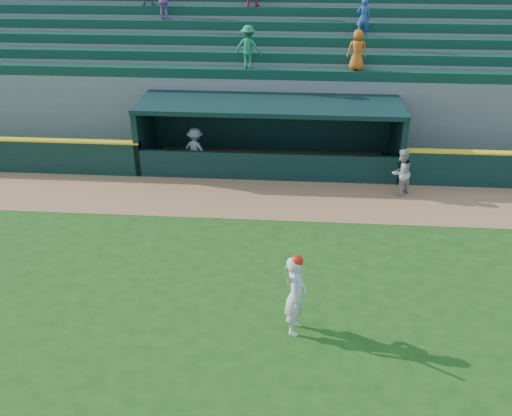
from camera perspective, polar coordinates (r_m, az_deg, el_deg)
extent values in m
plane|color=#1B4611|center=(14.47, -0.51, -7.43)|extent=(120.00, 120.00, 0.00)
cube|color=#99663D|center=(18.73, 0.81, 0.92)|extent=(40.00, 3.00, 0.01)
imported|color=#A5A5A0|center=(19.33, 14.30, 3.47)|extent=(0.98, 0.96, 1.60)
imported|color=gray|center=(20.79, -6.05, 5.82)|extent=(1.20, 0.96, 1.62)
cube|color=slate|center=(21.28, 1.31, 4.18)|extent=(9.00, 2.60, 0.04)
cube|color=black|center=(21.62, -11.02, 7.25)|extent=(0.20, 2.60, 2.30)
cube|color=black|center=(21.15, 13.97, 6.52)|extent=(0.20, 2.60, 2.30)
cube|color=black|center=(22.11, 1.55, 8.17)|extent=(9.40, 0.20, 2.30)
cube|color=black|center=(20.51, 1.38, 10.30)|extent=(9.40, 2.80, 0.16)
cube|color=black|center=(19.97, 1.12, 4.14)|extent=(9.00, 0.16, 1.00)
cube|color=brown|center=(21.94, 1.45, 5.53)|extent=(8.40, 0.45, 0.10)
cube|color=slate|center=(22.52, 1.63, 9.32)|extent=(34.00, 0.85, 2.91)
cube|color=#0F3828|center=(21.98, 1.67, 13.31)|extent=(34.00, 0.60, 0.36)
cube|color=slate|center=(23.27, 1.75, 10.46)|extent=(34.00, 0.85, 3.36)
cube|color=#0F3828|center=(22.71, 1.80, 14.89)|extent=(34.00, 0.60, 0.36)
cube|color=slate|center=(24.03, 1.87, 11.53)|extent=(34.00, 0.85, 3.81)
cube|color=#0F3828|center=(23.46, 1.93, 16.38)|extent=(34.00, 0.60, 0.36)
cube|color=slate|center=(24.80, 1.98, 12.53)|extent=(34.00, 0.85, 4.26)
cube|color=#0F3828|center=(24.23, 2.05, 17.77)|extent=(34.00, 0.60, 0.36)
cube|color=slate|center=(25.57, 2.08, 13.47)|extent=(34.00, 0.85, 4.71)
cube|color=#0F3828|center=(25.01, 2.17, 19.08)|extent=(34.00, 0.60, 0.36)
cube|color=slate|center=(26.35, 2.18, 14.36)|extent=(34.00, 0.85, 5.16)
cube|color=slate|center=(27.14, 2.28, 15.20)|extent=(34.00, 0.85, 5.61)
cube|color=slate|center=(27.70, 2.33, 15.42)|extent=(34.50, 0.30, 5.61)
imported|color=#CF5C17|center=(21.88, 10.09, 15.30)|extent=(0.74, 0.51, 1.45)
imported|color=navy|center=(23.43, 10.69, 18.17)|extent=(0.55, 0.39, 1.43)
imported|color=#1A7547|center=(21.87, -0.78, 15.80)|extent=(1.10, 0.77, 1.55)
imported|color=#A161A7|center=(24.76, -9.21, 19.80)|extent=(0.91, 0.49, 1.47)
imported|color=silver|center=(12.43, 3.99, -8.68)|extent=(0.52, 0.72, 1.86)
sphere|color=red|center=(11.95, 4.11, -5.31)|extent=(0.27, 0.27, 0.27)
cylinder|color=tan|center=(11.89, 3.19, -6.77)|extent=(0.14, 0.53, 0.76)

